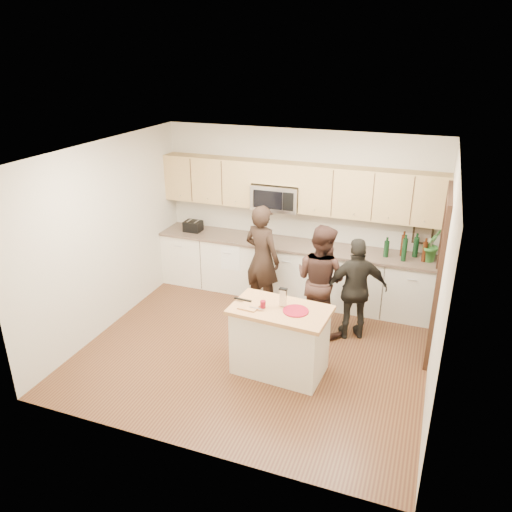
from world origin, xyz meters
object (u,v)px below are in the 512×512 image
(woman_left, at_px, (262,259))
(woman_right, at_px, (356,289))
(toaster, at_px, (193,226))
(woman_center, at_px, (320,280))
(island, at_px, (280,340))

(woman_left, height_order, woman_right, woman_left)
(toaster, bearing_deg, woman_left, -20.49)
(woman_left, bearing_deg, woman_center, 179.95)
(island, height_order, woman_left, woman_left)
(toaster, bearing_deg, woman_center, -19.84)
(toaster, distance_m, woman_left, 1.55)
(woman_center, height_order, woman_right, woman_center)
(island, xyz_separation_m, toaster, (-2.22, 2.04, 0.57))
(island, distance_m, toaster, 3.07)
(toaster, bearing_deg, island, -42.61)
(woman_left, bearing_deg, toaster, -1.64)
(island, xyz_separation_m, woman_left, (-0.77, 1.50, 0.40))
(toaster, distance_m, woman_right, 3.09)
(woman_left, distance_m, woman_right, 1.55)
(toaster, xyz_separation_m, woman_left, (1.45, -0.54, -0.18))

